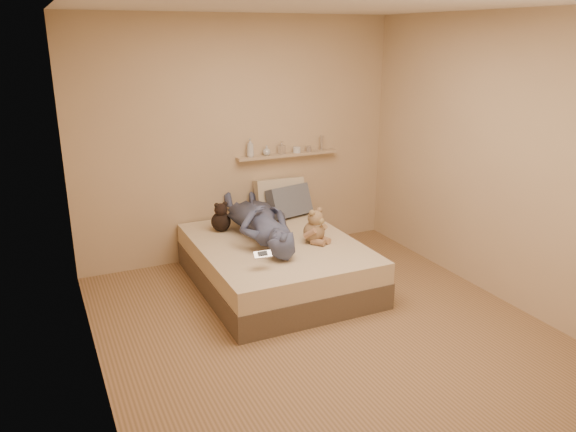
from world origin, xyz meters
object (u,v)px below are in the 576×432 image
game_console (263,254)px  pillow_cream (280,196)px  pillow_grey (289,202)px  bed (276,263)px  teddy_bear (315,228)px  wall_shelf (288,155)px  dark_plush (221,219)px  person (259,220)px

game_console → pillow_cream: size_ratio=0.29×
game_console → pillow_grey: size_ratio=0.32×
bed → teddy_bear: 0.53m
bed → teddy_bear: size_ratio=5.49×
pillow_cream → wall_shelf: size_ratio=0.46×
bed → wall_shelf: size_ratio=1.58×
teddy_bear → game_console: bearing=-150.8°
game_console → bed: bearing=56.6°
teddy_bear → dark_plush: size_ratio=1.11×
bed → teddy_bear: (0.35, -0.16, 0.37)m
bed → dark_plush: 0.75m
game_console → teddy_bear: size_ratio=0.47×
wall_shelf → teddy_bear: bearing=-100.8°
teddy_bear → pillow_grey: bearing=81.8°
bed → person: (-0.10, 0.19, 0.41)m
wall_shelf → pillow_cream: bearing=-150.3°
teddy_bear → pillow_cream: pillow_cream is taller
pillow_cream → wall_shelf: bearing=29.7°
game_console → person: bearing=69.9°
pillow_grey → person: person is taller
pillow_cream → pillow_grey: 0.15m
bed → person: size_ratio=1.27×
dark_plush → bed: bearing=-54.8°
dark_plush → person: size_ratio=0.21×
teddy_bear → person: bearing=141.3°
bed → game_console: game_console is taller
wall_shelf → person: bearing=-132.0°
person → wall_shelf: size_ratio=1.25×
pillow_grey → wall_shelf: (0.08, 0.22, 0.48)m
bed → pillow_cream: size_ratio=3.45×
pillow_grey → person: size_ratio=0.33×
bed → game_console: (-0.37, -0.57, 0.36)m
teddy_bear → wall_shelf: size_ratio=0.29×
dark_plush → pillow_grey: pillow_grey is taller
teddy_bear → dark_plush: teddy_bear is taller
bed → game_console: 0.77m
pillow_grey → dark_plush: bearing=-169.9°
bed → wall_shelf: (0.55, 0.91, 0.88)m
bed → dark_plush: size_ratio=6.11×
game_console → pillow_grey: pillow_grey is taller
game_console → person: person is taller
dark_plush → wall_shelf: 1.13m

